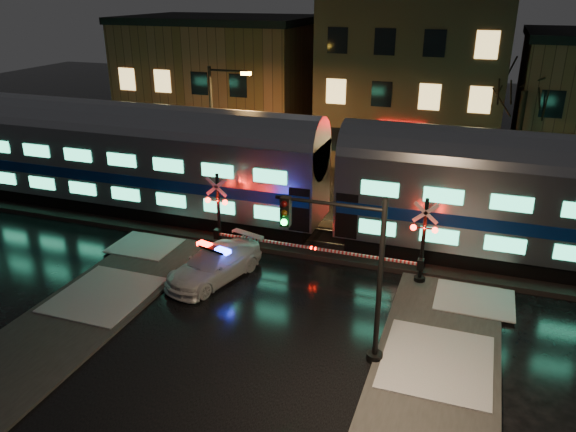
# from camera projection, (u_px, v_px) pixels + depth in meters

# --- Properties ---
(ground) EXTENTS (120.00, 120.00, 0.00)m
(ground) POSITION_uv_depth(u_px,v_px,m) (282.00, 289.00, 23.08)
(ground) COLOR black
(ground) RESTS_ON ground
(ballast) EXTENTS (90.00, 4.20, 0.24)m
(ballast) POSITION_uv_depth(u_px,v_px,m) (317.00, 239.00, 27.40)
(ballast) COLOR black
(ballast) RESTS_ON ground
(sidewalk_left) EXTENTS (4.00, 20.00, 0.12)m
(sidewalk_left) POSITION_uv_depth(u_px,v_px,m) (52.00, 337.00, 19.81)
(sidewalk_left) COLOR #2D2D2D
(sidewalk_left) RESTS_ON ground
(sidewalk_right) EXTENTS (4.00, 20.00, 0.12)m
(sidewalk_right) POSITION_uv_depth(u_px,v_px,m) (426.00, 425.00, 15.81)
(sidewalk_right) COLOR #2D2D2D
(sidewalk_right) RESTS_ON ground
(building_left) EXTENTS (14.00, 10.00, 9.00)m
(building_left) POSITION_uv_depth(u_px,v_px,m) (223.00, 82.00, 44.58)
(building_left) COLOR brown
(building_left) RESTS_ON ground
(building_mid) EXTENTS (12.00, 11.00, 11.50)m
(building_mid) POSITION_uv_depth(u_px,v_px,m) (416.00, 75.00, 39.93)
(building_mid) COLOR brown
(building_mid) RESTS_ON ground
(train) EXTENTS (51.00, 3.12, 5.92)m
(train) POSITION_uv_depth(u_px,v_px,m) (332.00, 177.00, 25.96)
(train) COLOR black
(train) RESTS_ON ballast
(police_car) EXTENTS (3.22, 5.12, 1.54)m
(police_car) POSITION_uv_depth(u_px,v_px,m) (214.00, 264.00, 23.63)
(police_car) COLOR silver
(police_car) RESTS_ON ground
(crossing_signal_right) EXTENTS (5.34, 0.64, 3.78)m
(crossing_signal_right) POSITION_uv_depth(u_px,v_px,m) (413.00, 249.00, 22.99)
(crossing_signal_right) COLOR black
(crossing_signal_right) RESTS_ON ground
(crossing_signal_left) EXTENTS (5.39, 0.64, 3.81)m
(crossing_signal_left) POSITION_uv_depth(u_px,v_px,m) (225.00, 222.00, 25.60)
(crossing_signal_left) COLOR black
(crossing_signal_left) RESTS_ON ground
(traffic_light) EXTENTS (3.73, 0.68, 5.76)m
(traffic_light) POSITION_uv_depth(u_px,v_px,m) (351.00, 275.00, 17.74)
(traffic_light) COLOR black
(traffic_light) RESTS_ON ground
(streetlight) EXTENTS (2.52, 0.26, 7.55)m
(streetlight) POSITION_uv_depth(u_px,v_px,m) (216.00, 125.00, 31.50)
(streetlight) COLOR black
(streetlight) RESTS_ON ground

